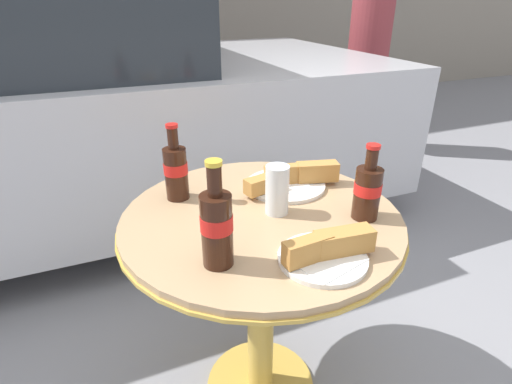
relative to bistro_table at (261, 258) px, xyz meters
name	(u,v)px	position (x,y,z in m)	size (l,w,h in m)	color
bistro_table	(261,258)	(0.00, 0.00, 0.00)	(0.80, 0.80, 0.71)	gold
cola_bottle_left	(176,170)	(-0.19, 0.19, 0.24)	(0.07, 0.07, 0.23)	#33190F
cola_bottle_right	(368,190)	(0.26, -0.13, 0.24)	(0.07, 0.07, 0.21)	#33190F
cola_bottle_center	(217,226)	(-0.18, -0.18, 0.25)	(0.07, 0.07, 0.25)	#33190F
drinking_glass	(277,192)	(0.04, -0.01, 0.22)	(0.07, 0.07, 0.14)	silver
lunch_plate_near	(290,180)	(0.15, 0.13, 0.18)	(0.33, 0.25, 0.07)	white
lunch_plate_far	(326,251)	(0.05, -0.26, 0.18)	(0.23, 0.21, 0.07)	white
parked_car	(53,107)	(-0.60, 1.66, 0.13)	(3.84, 1.82, 1.47)	#B7B7BC
pedestrian	(370,38)	(1.85, 2.01, 0.39)	(0.34, 0.34, 1.68)	navy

